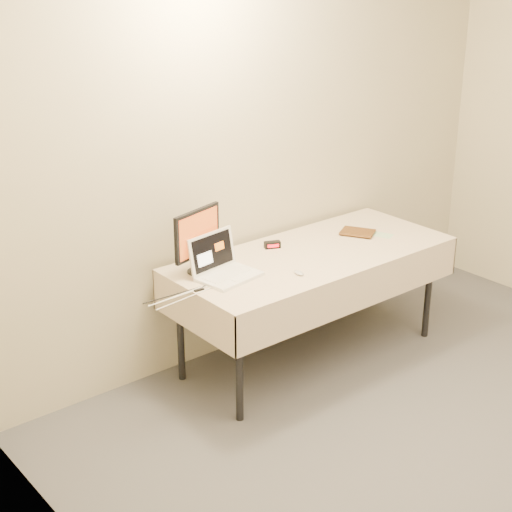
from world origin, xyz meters
TOP-DOWN VIEW (x-y plane):
  - back_wall at (0.00, 2.50)m, footprint 4.00×0.10m
  - table at (0.00, 2.05)m, footprint 1.86×0.81m
  - laptop at (-0.66, 2.11)m, footprint 0.39×0.34m
  - monitor at (-0.74, 2.24)m, footprint 0.37×0.16m
  - book at (0.40, 2.06)m, footprint 0.15×0.10m
  - alarm_clock at (-0.14, 2.27)m, footprint 0.11×0.08m
  - clicker at (-0.30, 1.84)m, footprint 0.05×0.08m
  - paper_form at (0.56, 2.04)m, footprint 0.19×0.26m
  - usb_dongle at (-0.89, 2.02)m, footprint 0.06×0.02m

SIDE VIEW (x-z plane):
  - table at x=0.00m, z-range 0.31..1.05m
  - paper_form at x=0.56m, z-range 0.74..0.74m
  - usb_dongle at x=-0.89m, z-range 0.74..0.75m
  - clicker at x=-0.30m, z-range 0.74..0.76m
  - alarm_clock at x=-0.14m, z-range 0.74..0.78m
  - laptop at x=-0.66m, z-range 0.68..0.92m
  - book at x=0.40m, z-range 0.74..0.96m
  - monitor at x=-0.74m, z-range 0.77..1.16m
  - back_wall at x=0.00m, z-range 0.00..2.70m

